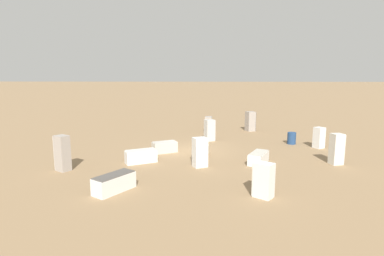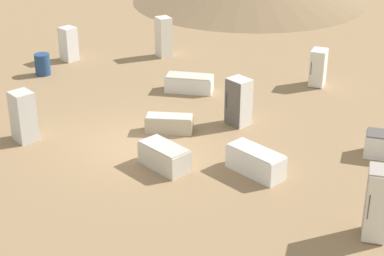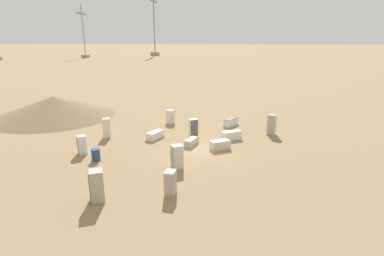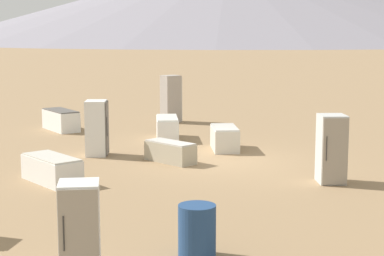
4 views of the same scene
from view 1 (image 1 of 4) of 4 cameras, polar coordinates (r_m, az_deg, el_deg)
The scene contains 15 objects.
ground_plane at distance 20.47m, azimuth -0.47°, elevation -4.43°, with size 1000.00×1000.00×0.00m, color #937551.
discarded_fridge_0 at distance 27.46m, azimuth 3.17°, elevation 0.66°, with size 0.79×0.66×1.47m.
discarded_fridge_1 at distance 23.12m, azimuth 23.06°, elevation -1.70°, with size 0.85×0.87×1.49m.
discarded_fridge_2 at distance 17.96m, azimuth 12.55°, elevation -5.55°, with size 1.98×1.42×0.65m.
discarded_fridge_3 at distance 23.77m, azimuth 3.40°, elevation -0.43°, with size 0.91×0.96×1.69m.
discarded_fridge_4 at distance 17.45m, azimuth -23.48°, elevation -4.41°, with size 0.82×0.90×1.92m.
discarded_fridge_5 at distance 20.13m, azimuth -5.23°, elevation -3.63°, with size 1.48×1.77×0.74m.
discarded_fridge_6 at distance 12.92m, azimuth 13.45°, elevation -9.63°, with size 0.90×0.96×1.46m.
discarded_fridge_7 at distance 17.89m, azimuth -9.69°, elevation -5.32°, with size 1.55×1.91×0.78m.
discarded_fridge_8 at distance 13.72m, azimuth -14.60°, elevation -10.08°, with size 2.04×1.59×0.77m.
discarded_fridge_9 at distance 19.11m, azimuth 25.86°, elevation -3.63°, with size 0.73×0.81×1.79m.
discarded_fridge_10 at distance 16.76m, azimuth 1.50°, elevation -4.62°, with size 0.91×0.95×1.66m.
discarded_fridge_11 at distance 28.74m, azimuth 11.06°, elevation 1.26°, with size 1.01×1.02×1.83m.
discarded_fridge_12 at distance 19.26m, azimuth 1.67°, elevation -4.41°, with size 1.69×1.05×0.59m.
rusty_barrel at distance 23.84m, azimuth 18.44°, elevation -1.85°, with size 0.63×0.63×0.89m.
Camera 1 is at (19.76, 2.15, 4.88)m, focal length 28.00 mm.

